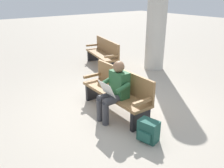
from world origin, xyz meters
TOP-DOWN VIEW (x-y plane):
  - ground_plane at (0.00, 0.00)m, footprint 40.00×40.00m
  - bench_near at (-0.00, -0.07)m, footprint 1.81×0.51m
  - person_seated at (-0.22, 0.17)m, footprint 0.58×0.58m
  - backpack at (-1.16, 0.18)m, footprint 0.38×0.32m
  - bench_far at (2.77, -1.66)m, footprint 1.86×0.86m
  - support_pillar at (1.58, -2.86)m, footprint 0.61×0.61m

SIDE VIEW (x-z plane):
  - ground_plane at x=0.00m, z-range 0.00..0.00m
  - backpack at x=-1.16m, z-range 0.00..0.38m
  - bench_near at x=0.00m, z-range 0.01..0.91m
  - bench_far at x=2.77m, z-range 0.01..0.91m
  - person_seated at x=-0.22m, z-range 0.04..1.22m
  - support_pillar at x=1.58m, z-range 0.00..3.39m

